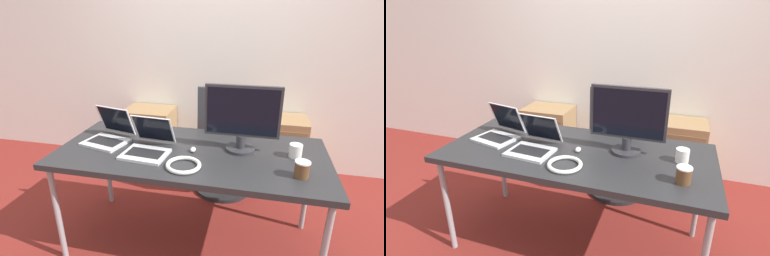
{
  "view_description": "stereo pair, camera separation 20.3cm",
  "coord_description": "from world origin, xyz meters",
  "views": [
    {
      "loc": [
        0.42,
        -1.8,
        1.66
      ],
      "look_at": [
        0.0,
        0.04,
        0.93
      ],
      "focal_mm": 28.0,
      "sensor_mm": 36.0,
      "label": 1
    },
    {
      "loc": [
        0.62,
        -1.75,
        1.66
      ],
      "look_at": [
        0.0,
        0.04,
        0.93
      ],
      "focal_mm": 28.0,
      "sensor_mm": 36.0,
      "label": 2
    }
  ],
  "objects": [
    {
      "name": "mouse",
      "position": [
        0.02,
        -0.01,
        0.79
      ],
      "size": [
        0.04,
        0.06,
        0.03
      ],
      "color": "silver",
      "rests_on": "desk"
    },
    {
      "name": "wall_back",
      "position": [
        0.0,
        1.4,
        1.3
      ],
      "size": [
        10.0,
        0.05,
        2.6
      ],
      "color": "white",
      "rests_on": "ground_plane"
    },
    {
      "name": "cabinet_left",
      "position": [
        -0.74,
        1.16,
        0.34
      ],
      "size": [
        0.52,
        0.41,
        0.67
      ],
      "color": "#99754C",
      "rests_on": "ground_plane"
    },
    {
      "name": "office_chair",
      "position": [
        0.14,
        0.74,
        0.42
      ],
      "size": [
        0.56,
        0.58,
        1.1
      ],
      "color": "#232326",
      "rests_on": "ground_plane"
    },
    {
      "name": "coffee_cup_brown",
      "position": [
        0.7,
        -0.2,
        0.83
      ],
      "size": [
        0.09,
        0.09,
        0.1
      ],
      "color": "brown",
      "rests_on": "desk"
    },
    {
      "name": "ground_plane",
      "position": [
        0.0,
        0.0,
        0.0
      ],
      "size": [
        14.0,
        14.0,
        0.0
      ],
      "primitive_type": "plane",
      "color": "maroon"
    },
    {
      "name": "coffee_cup_white",
      "position": [
        0.69,
        0.06,
        0.82
      ],
      "size": [
        0.08,
        0.08,
        0.09
      ],
      "color": "white",
      "rests_on": "desk"
    },
    {
      "name": "monitor",
      "position": [
        0.33,
        0.09,
        1.01
      ],
      "size": [
        0.5,
        0.2,
        0.45
      ],
      "color": "#2D2D33",
      "rests_on": "desk"
    },
    {
      "name": "laptop_left",
      "position": [
        -0.62,
        0.03,
        0.83
      ],
      "size": [
        0.34,
        0.37,
        0.24
      ],
      "color": "silver",
      "rests_on": "desk"
    },
    {
      "name": "cable_coil",
      "position": [
        0.01,
        -0.24,
        0.79
      ],
      "size": [
        0.22,
        0.22,
        0.03
      ],
      "color": "white",
      "rests_on": "desk"
    },
    {
      "name": "cabinet_right",
      "position": [
        0.66,
        1.16,
        0.34
      ],
      "size": [
        0.52,
        0.41,
        0.67
      ],
      "color": "#99754C",
      "rests_on": "ground_plane"
    },
    {
      "name": "laptop_right",
      "position": [
        -0.27,
        -0.08,
        0.83
      ],
      "size": [
        0.31,
        0.36,
        0.23
      ],
      "color": "silver",
      "rests_on": "desk"
    },
    {
      "name": "desk",
      "position": [
        0.0,
        0.0,
        0.73
      ],
      "size": [
        1.82,
        0.83,
        0.78
      ],
      "color": "#28282B",
      "rests_on": "ground_plane"
    }
  ]
}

